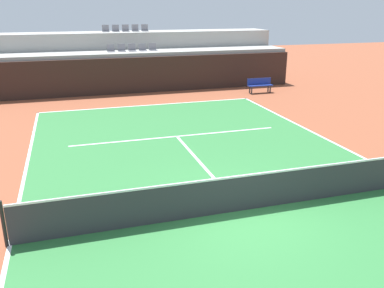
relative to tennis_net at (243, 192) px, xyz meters
The scene contains 13 objects.
ground_plane 0.51m from the tennis_net, ahead, with size 80.00×80.00×0.00m, color brown.
court_surface 0.50m from the tennis_net, ahead, with size 11.00×24.00×0.01m, color #2D7238.
baseline_far 11.96m from the tennis_net, 90.00° to the left, with size 11.00×0.10×0.00m, color white.
sideline_left 5.47m from the tennis_net, behind, with size 0.10×24.00×0.00m, color white.
service_line_far 6.42m from the tennis_net, 90.00° to the left, with size 8.26×0.10×0.00m, color white.
centre_service_line 3.24m from the tennis_net, 90.00° to the left, with size 0.10×6.40×0.00m, color white.
back_wall 15.35m from the tennis_net, 90.00° to the left, with size 19.46×0.30×2.07m, color black.
stands_tier_lower 16.70m from the tennis_net, 90.00° to the left, with size 19.46×2.40×2.28m, color #9E9E99.
stands_tier_upper 19.12m from the tennis_net, 90.00° to the left, with size 19.46×2.40×3.29m, color #9E9E99.
seating_row_lower 16.89m from the tennis_net, 90.00° to the left, with size 3.00×0.44×0.44m.
seating_row_upper 19.41m from the tennis_net, 90.00° to the left, with size 3.00×0.44×0.44m.
tennis_net is the anchor object (origin of this frame).
player_bench 14.91m from the tennis_net, 62.45° to the left, with size 1.50×0.40×0.85m.
Camera 1 is at (-3.91, -8.41, 4.92)m, focal length 38.07 mm.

